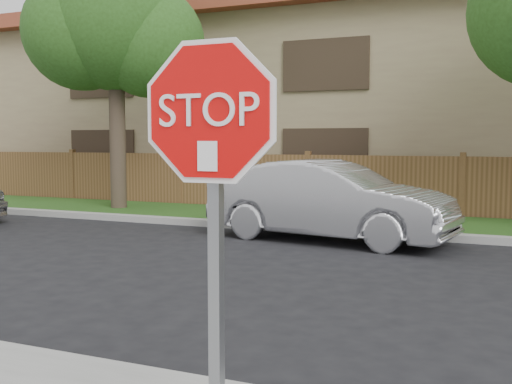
% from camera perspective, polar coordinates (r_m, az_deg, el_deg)
% --- Properties ---
extents(far_curb, '(70.00, 0.30, 0.15)m').
position_cam_1_polar(far_curb, '(12.52, 17.95, -4.14)').
color(far_curb, gray).
rests_on(far_curb, ground).
extents(grass_strip, '(70.00, 3.00, 0.12)m').
position_cam_1_polar(grass_strip, '(14.15, 18.52, -3.18)').
color(grass_strip, '#1E4714').
rests_on(grass_strip, ground).
extents(fence, '(70.00, 0.12, 1.60)m').
position_cam_1_polar(fence, '(15.66, 19.04, 0.29)').
color(fence, brown).
rests_on(fence, ground).
extents(apartment_building, '(35.20, 9.20, 7.20)m').
position_cam_1_polar(apartment_building, '(21.26, 20.27, 8.79)').
color(apartment_building, '#8F7B59').
rests_on(apartment_building, ground).
extents(tree_left, '(4.80, 3.90, 7.78)m').
position_cam_1_polar(tree_left, '(17.29, -13.47, 15.57)').
color(tree_left, '#382B21').
rests_on(tree_left, ground).
extents(stop_sign, '(1.01, 0.13, 2.55)m').
position_cam_1_polar(stop_sign, '(3.04, -4.25, 1.55)').
color(stop_sign, gray).
rests_on(stop_sign, sidewalk_near).
extents(sedan_left, '(5.07, 2.41, 1.60)m').
position_cam_1_polar(sedan_left, '(11.98, 7.02, -0.83)').
color(sedan_left, silver).
rests_on(sedan_left, ground).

